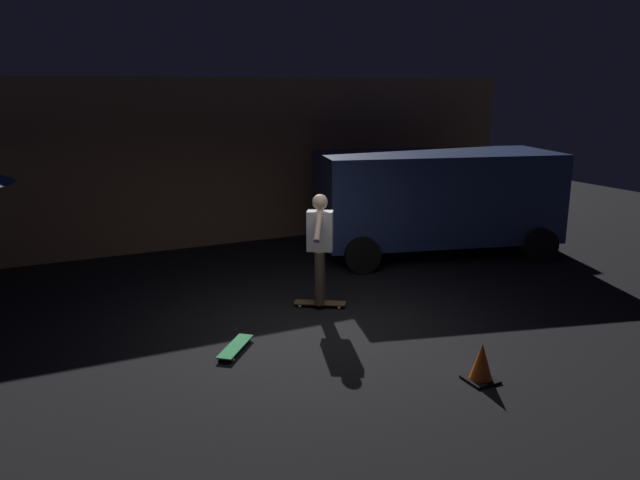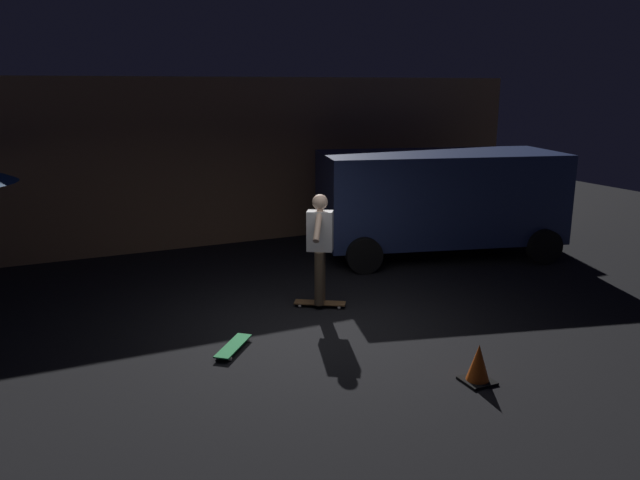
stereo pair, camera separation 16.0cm
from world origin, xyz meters
TOP-DOWN VIEW (x-y plane):
  - ground_plane at (0.00, 0.00)m, footprint 28.00×28.00m
  - low_building at (1.26, 7.51)m, footprint 12.11×4.36m
  - parked_van at (3.80, 2.75)m, footprint 4.93×3.17m
  - skateboard_ridden at (0.40, 0.97)m, footprint 0.77×0.58m
  - skateboard_spare at (-1.28, -0.03)m, footprint 0.66×0.73m
  - skater at (0.40, 0.97)m, footprint 0.59×0.88m
  - traffic_cone at (0.99, -2.04)m, footprint 0.34×0.34m

SIDE VIEW (x-z plane):
  - ground_plane at x=0.00m, z-range 0.00..0.00m
  - skateboard_ridden at x=0.40m, z-range 0.02..0.09m
  - skateboard_spare at x=-1.28m, z-range 0.02..0.09m
  - traffic_cone at x=0.99m, z-range -0.02..0.44m
  - skater at x=0.40m, z-range 0.20..1.87m
  - parked_van at x=3.80m, z-range 0.15..2.18m
  - low_building at x=1.26m, z-range 0.00..3.45m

